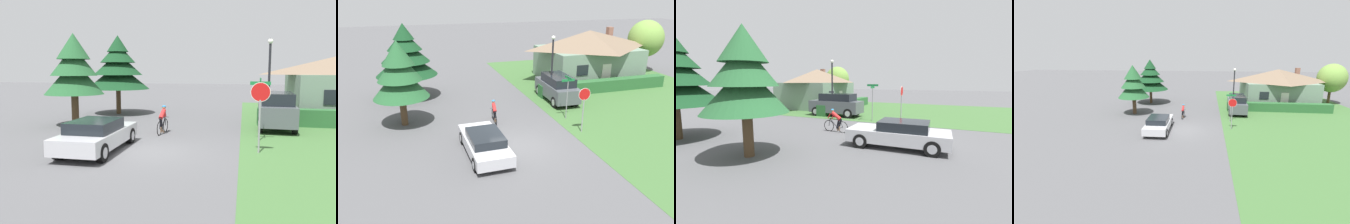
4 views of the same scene
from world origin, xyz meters
The scene contains 13 objects.
ground_plane centered at (0.00, 0.00, 0.00)m, with size 140.00×140.00×0.00m, color #515154.
grass_verge_right centered at (11.68, 4.00, 0.01)m, with size 16.00×36.00×0.01m, color #3D6633.
cottage_house centered at (11.40, 12.35, 2.36)m, with size 9.60×7.02×4.72m.
hedge_row centered at (10.43, 7.88, 0.50)m, with size 11.65×0.90×1.00m, color #285B2D.
sedan_left_lane centered at (-1.90, -0.30, 0.65)m, with size 2.03×4.69×1.29m.
cyclist centered at (-0.24, 3.90, 0.70)m, with size 0.44×1.71×1.46m.
parked_suv_right centered at (5.57, 6.79, 1.04)m, with size 2.03×4.76×2.03m.
stop_sign centered at (4.41, 0.80, 1.98)m, with size 0.75×0.07×2.77m.
street_lamp centered at (5.15, 6.98, 3.00)m, with size 0.29×0.29×5.03m.
street_name_sign centered at (4.50, 3.07, 1.99)m, with size 0.90×0.90×2.89m.
conifer_tall_near centered at (-5.84, 5.14, 3.34)m, with size 3.42×3.42×5.37m.
conifer_tall_far centered at (-5.39, 10.86, 3.39)m, with size 4.66×4.66×5.82m.
deciduous_tree_right centered at (18.40, 13.08, 3.41)m, with size 3.55×3.55×5.29m.
Camera 4 is at (2.21, -18.54, 6.50)m, focal length 24.00 mm.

